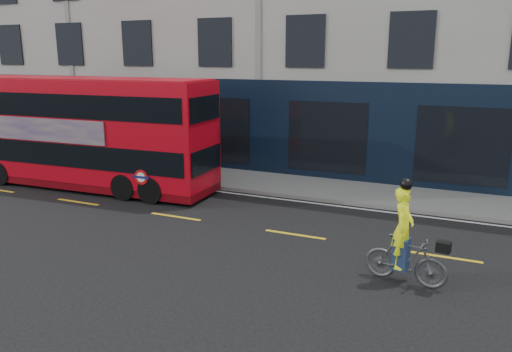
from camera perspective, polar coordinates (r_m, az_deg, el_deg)
The scene contains 8 objects.
ground at distance 14.85m, azimuth -12.33°, elevation -6.22°, with size 120.00×120.00×0.00m, color black.
pavement at distance 20.19m, azimuth -1.45°, elevation -0.45°, with size 60.00×3.00×0.12m, color gray.
kerb at distance 18.89m, azimuth -3.40°, elevation -1.44°, with size 60.00×0.12×0.13m, color slate.
building_terrace at distance 25.68m, azimuth 4.99°, elevation 19.20°, with size 50.00×10.07×15.00m.
road_edge_line at distance 18.65m, azimuth -3.82°, elevation -1.84°, with size 58.00×0.10×0.01m, color silver.
lane_dashes at distance 16.01m, azimuth -9.17°, elevation -4.60°, with size 58.00×0.12×0.01m, color gold, non-canonical shape.
bus at distance 20.05m, azimuth -18.91°, elevation 4.77°, with size 10.44×2.77×4.17m.
cyclist at distance 11.60m, azimuth 16.65°, elevation -7.96°, with size 1.88×0.76×2.40m.
Camera 1 is at (8.43, -11.18, 4.95)m, focal length 35.00 mm.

